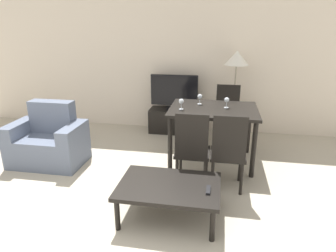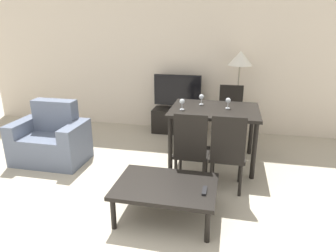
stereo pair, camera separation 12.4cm
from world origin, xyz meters
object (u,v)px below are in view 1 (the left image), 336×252
(armchair, at_px, (49,142))
(coffee_table, at_px, (169,188))
(dining_chair_near, at_px, (192,148))
(remote_primary, at_px, (208,190))
(wine_glass_right, at_px, (227,101))
(tv_stand, at_px, (174,121))
(dining_chair_near_right, at_px, (228,150))
(dining_chair_far, at_px, (227,112))
(wine_glass_left, at_px, (200,97))
(dining_table, at_px, (213,115))
(tv, at_px, (174,92))
(floor_lamp, at_px, (237,62))

(armchair, distance_m, coffee_table, 2.08)
(dining_chair_near, relative_size, remote_primary, 6.23)
(armchair, relative_size, dining_chair_near, 1.04)
(dining_chair_near, distance_m, wine_glass_right, 0.96)
(coffee_table, distance_m, dining_chair_near, 0.67)
(tv_stand, xyz_separation_m, remote_primary, (0.73, -2.54, 0.16))
(armchair, relative_size, dining_chair_near_right, 1.04)
(dining_chair_near, xyz_separation_m, dining_chair_far, (0.41, 1.53, 0.00))
(coffee_table, height_order, wine_glass_left, wine_glass_left)
(armchair, bearing_deg, dining_table, 11.29)
(remote_primary, bearing_deg, coffee_table, 172.11)
(tv_stand, relative_size, wine_glass_right, 5.88)
(tv, bearing_deg, wine_glass_left, -61.11)
(armchair, bearing_deg, dining_chair_near, -9.12)
(tv_stand, height_order, tv, tv)
(tv_stand, relative_size, dining_chair_far, 0.92)
(armchair, distance_m, floor_lamp, 3.07)
(dining_chair_near_right, distance_m, floor_lamp, 1.94)
(tv_stand, xyz_separation_m, tv, (0.00, -0.00, 0.52))
(dining_chair_far, distance_m, wine_glass_left, 0.81)
(dining_chair_near_right, bearing_deg, dining_table, 104.96)
(tv_stand, relative_size, wine_glass_left, 5.88)
(dining_chair_far, xyz_separation_m, dining_chair_near_right, (0.00, -1.53, 0.00))
(dining_table, distance_m, dining_chair_near, 0.81)
(wine_glass_right, bearing_deg, remote_primary, -95.76)
(tv, height_order, wine_glass_left, tv)
(wine_glass_left, height_order, wine_glass_right, same)
(tv_stand, relative_size, dining_chair_near, 0.92)
(dining_chair_near, bearing_deg, dining_chair_far, 75.04)
(dining_chair_far, bearing_deg, wine_glass_right, -92.84)
(coffee_table, bearing_deg, tv, 97.92)
(floor_lamp, bearing_deg, tv, 175.07)
(dining_chair_near, height_order, wine_glass_right, dining_chair_near)
(floor_lamp, bearing_deg, remote_primary, -96.68)
(armchair, bearing_deg, coffee_table, -27.04)
(tv, height_order, dining_chair_near_right, tv)
(remote_primary, bearing_deg, dining_chair_near, 108.34)
(coffee_table, distance_m, floor_lamp, 2.66)
(wine_glass_left, bearing_deg, tv, 118.89)
(dining_chair_near, height_order, dining_chair_far, same)
(dining_table, xyz_separation_m, remote_primary, (0.02, -1.44, -0.31))
(dining_chair_far, height_order, floor_lamp, floor_lamp)
(floor_lamp, bearing_deg, dining_chair_near_right, -93.28)
(armchair, distance_m, dining_chair_near_right, 2.45)
(armchair, bearing_deg, wine_glass_left, 17.00)
(tv_stand, distance_m, floor_lamp, 1.47)
(armchair, bearing_deg, dining_chair_far, 26.51)
(dining_table, height_order, remote_primary, dining_table)
(floor_lamp, distance_m, remote_primary, 2.63)
(armchair, distance_m, dining_table, 2.29)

